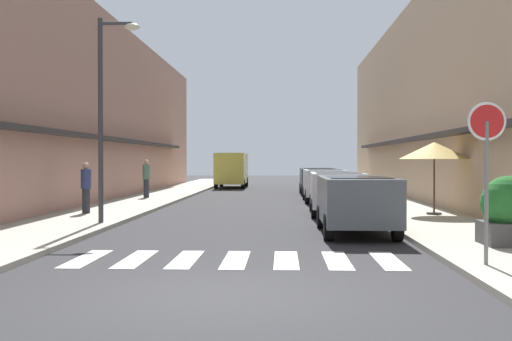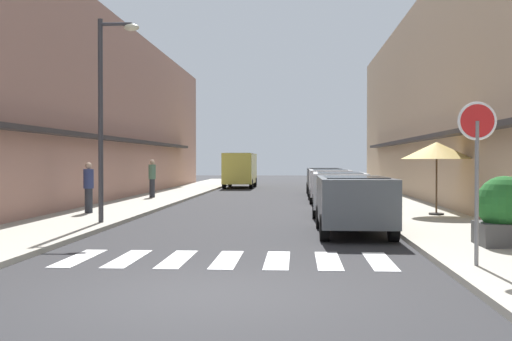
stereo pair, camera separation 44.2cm
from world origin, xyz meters
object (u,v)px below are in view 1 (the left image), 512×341
object	(u,v)px
delivery_van	(232,167)
cafe_umbrella	(434,151)
parked_car_near	(356,198)
pedestrian_walking_far	(146,177)
parked_car_mid	(337,188)
parked_car_distant	(317,178)
planter_corner	(509,211)
pedestrian_walking_near	(86,187)
round_street_sign	(487,140)
parked_car_far	(324,181)
street_lamp	(107,99)

from	to	relation	value
delivery_van	cafe_umbrella	distance (m)	23.96
parked_car_near	delivery_van	bearing A→B (deg)	101.18
cafe_umbrella	pedestrian_walking_far	xyz separation A→B (m)	(-11.35, 8.78, -1.12)
delivery_van	cafe_umbrella	xyz separation A→B (m)	(8.41, -22.42, 0.78)
parked_car_near	parked_car_mid	size ratio (longest dim) A/B	0.98
parked_car_mid	pedestrian_walking_far	xyz separation A→B (m)	(-8.29, 7.71, 0.15)
parked_car_distant	planter_corner	xyz separation A→B (m)	(2.84, -21.07, -0.10)
pedestrian_walking_near	parked_car_near	bearing A→B (deg)	-161.54
planter_corner	round_street_sign	bearing A→B (deg)	-116.52
parked_car_far	street_lamp	size ratio (longest dim) A/B	0.76
parked_car_mid	pedestrian_walking_far	size ratio (longest dim) A/B	2.38
pedestrian_walking_near	delivery_van	bearing A→B (deg)	-50.51
parked_car_far	pedestrian_walking_far	xyz separation A→B (m)	(-8.29, 0.93, 0.15)
delivery_van	round_street_sign	distance (m)	33.11
parked_car_far	planter_corner	distance (m)	15.51
street_lamp	pedestrian_walking_near	size ratio (longest dim) A/B	3.41
parked_car_near	parked_car_mid	xyz separation A→B (m)	(0.00, 5.71, 0.00)
parked_car_distant	street_lamp	bearing A→B (deg)	-112.07
parked_car_far	pedestrian_walking_near	world-z (taller)	pedestrian_walking_near
planter_corner	parked_car_distant	bearing A→B (deg)	97.68
parked_car_far	delivery_van	bearing A→B (deg)	110.14
pedestrian_walking_far	delivery_van	bearing A→B (deg)	-71.21
parked_car_far	cafe_umbrella	xyz separation A→B (m)	(3.06, -7.85, 1.26)
street_lamp	pedestrian_walking_near	distance (m)	4.35
parked_car_near	parked_car_distant	size ratio (longest dim) A/B	1.01
parked_car_far	cafe_umbrella	world-z (taller)	cafe_umbrella
cafe_umbrella	pedestrian_walking_far	distance (m)	14.40
round_street_sign	pedestrian_walking_far	bearing A→B (deg)	117.77
cafe_umbrella	street_lamp	bearing A→B (deg)	-162.39
parked_car_mid	pedestrian_walking_near	distance (m)	8.47
delivery_van	planter_corner	xyz separation A→B (m)	(8.19, -29.82, -0.58)
round_street_sign	planter_corner	distance (m)	3.17
parked_car_mid	pedestrian_walking_near	world-z (taller)	pedestrian_walking_near
parked_car_far	delivery_van	world-z (taller)	delivery_van
pedestrian_walking_near	pedestrian_walking_far	xyz separation A→B (m)	(0.11, 8.80, 0.06)
parked_car_far	round_street_sign	size ratio (longest dim) A/B	1.61
round_street_sign	pedestrian_walking_far	xyz separation A→B (m)	(-9.86, 18.73, -1.15)
parked_car_far	cafe_umbrella	distance (m)	8.52
parked_car_mid	parked_car_far	size ratio (longest dim) A/B	0.97
delivery_van	round_street_sign	xyz separation A→B (m)	(6.92, -32.37, 0.82)
parked_car_mid	street_lamp	world-z (taller)	street_lamp
parked_car_distant	pedestrian_walking_far	bearing A→B (deg)	-149.45
cafe_umbrella	pedestrian_walking_near	bearing A→B (deg)	-179.89
delivery_van	planter_corner	world-z (taller)	delivery_van
delivery_van	parked_car_mid	bearing A→B (deg)	-75.94
parked_car_distant	round_street_sign	size ratio (longest dim) A/B	1.51
cafe_umbrella	round_street_sign	bearing A→B (deg)	-98.53
parked_car_distant	pedestrian_walking_near	xyz separation A→B (m)	(-8.40, -13.70, 0.09)
parked_car_far	pedestrian_walking_far	world-z (taller)	pedestrian_walking_far
cafe_umbrella	pedestrian_walking_near	world-z (taller)	cafe_umbrella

